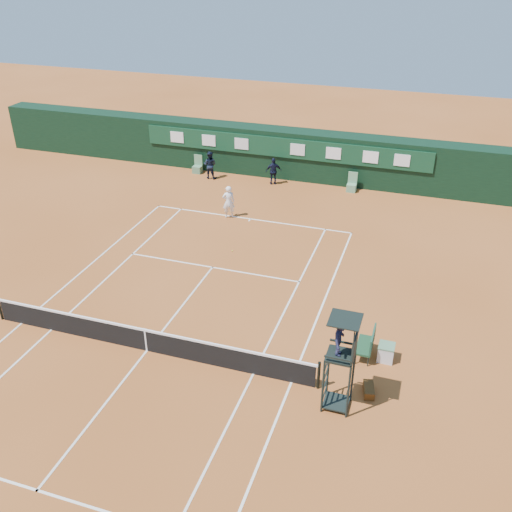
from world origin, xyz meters
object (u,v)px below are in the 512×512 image
Objects in this scene: player_bench at (368,343)px; umpire_chair at (341,345)px; player at (229,202)px; tennis_net at (146,339)px; cooler at (386,352)px.

umpire_chair is at bearing -101.68° from player_bench.
player_bench is 0.67× the size of player.
player reaches higher than tennis_net.
umpire_chair reaches higher than tennis_net.
tennis_net is 7.15× the size of player.
player_bench reaches higher than cooler.
player_bench is at bearing 15.91° from tennis_net.
umpire_chair is at bearing 96.15° from player.
cooler is at bearing 1.10° from player_bench.
tennis_net is 7.41m from umpire_chair.
cooler is (0.65, 0.01, -0.27)m from player_bench.
tennis_net is 3.77× the size of umpire_chair.
umpire_chair is 2.85× the size of player_bench.
tennis_net is 20.00× the size of cooler.
player_bench is at bearing 78.32° from umpire_chair.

